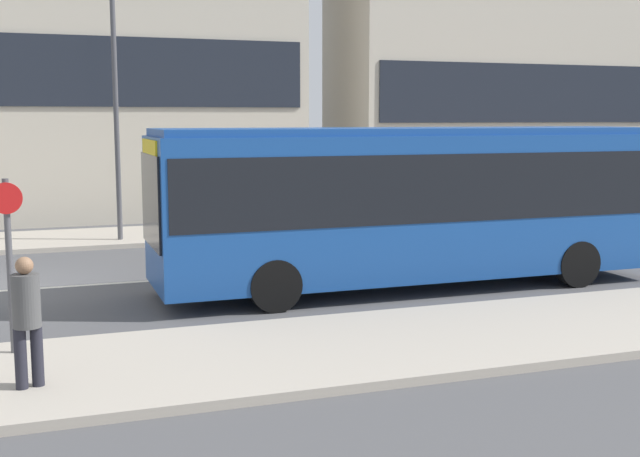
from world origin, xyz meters
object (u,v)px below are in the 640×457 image
at_px(parked_car_0, 417,217).
at_px(city_bus, 412,196).
at_px(bus_stop_sign, 9,252).
at_px(pedestrian_near_stop, 27,314).
at_px(street_lamp, 115,80).
at_px(parked_car_1, 565,211).

bearing_deg(parked_car_0, city_bus, -117.37).
distance_m(parked_car_0, bus_stop_sign, 13.75).
xyz_separation_m(pedestrian_near_stop, street_lamp, (2.27, 12.13, 3.39)).
bearing_deg(street_lamp, parked_car_1, -8.58).
bearing_deg(bus_stop_sign, pedestrian_near_stop, -82.17).
bearing_deg(parked_car_0, parked_car_1, -1.68).
distance_m(city_bus, street_lamp, 9.62).
distance_m(parked_car_1, pedestrian_near_stop, 18.41).
relative_size(pedestrian_near_stop, bus_stop_sign, 0.66).
bearing_deg(street_lamp, city_bus, -56.86).
relative_size(pedestrian_near_stop, street_lamp, 0.23).
distance_m(pedestrian_near_stop, bus_stop_sign, 1.74).
height_order(parked_car_0, bus_stop_sign, bus_stop_sign).
bearing_deg(street_lamp, pedestrian_near_stop, -100.61).
relative_size(city_bus, parked_car_1, 2.33).
xyz_separation_m(city_bus, street_lamp, (-5.07, 7.76, 2.58)).
bearing_deg(parked_car_1, pedestrian_near_stop, -146.52).
bearing_deg(city_bus, street_lamp, 119.06).
distance_m(bus_stop_sign, street_lamp, 11.15).
bearing_deg(parked_car_0, bus_stop_sign, -140.86).
height_order(city_bus, bus_stop_sign, city_bus).
bearing_deg(city_bus, parked_car_1, 31.76).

